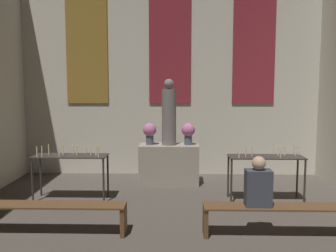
{
  "coord_description": "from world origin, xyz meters",
  "views": [
    {
      "loc": [
        0.19,
        2.02,
        2.12
      ],
      "look_at": [
        0.0,
        9.13,
        1.34
      ],
      "focal_mm": 40.0,
      "sensor_mm": 36.0,
      "label": 1
    }
  ],
  "objects": [
    {
      "name": "candle_rack_left",
      "position": [
        -1.79,
        8.76,
        0.73
      ],
      "size": [
        1.36,
        0.48,
        1.04
      ],
      "color": "#332D28",
      "rests_on": "ground_plane"
    },
    {
      "name": "statue",
      "position": [
        0.0,
        9.93,
        1.5
      ],
      "size": [
        0.3,
        0.3,
        1.4
      ],
      "color": "slate",
      "rests_on": "altar"
    },
    {
      "name": "candle_rack_right",
      "position": [
        1.8,
        8.77,
        0.73
      ],
      "size": [
        1.36,
        0.48,
        1.03
      ],
      "color": "#332D28",
      "rests_on": "ground_plane"
    },
    {
      "name": "pew_back_left",
      "position": [
        -1.61,
        7.15,
        0.32
      ],
      "size": [
        2.11,
        0.36,
        0.43
      ],
      "color": "brown",
      "rests_on": "ground_plane"
    },
    {
      "name": "person_seated",
      "position": [
        1.31,
        7.15,
        0.74
      ],
      "size": [
        0.36,
        0.24,
        0.71
      ],
      "color": "#383D47",
      "rests_on": "pew_back_right"
    },
    {
      "name": "wall_back",
      "position": [
        0.0,
        10.88,
        2.69
      ],
      "size": [
        7.15,
        0.16,
        5.32
      ],
      "color": "beige",
      "rests_on": "ground_plane"
    },
    {
      "name": "pew_back_right",
      "position": [
        1.61,
        7.15,
        0.32
      ],
      "size": [
        2.11,
        0.36,
        0.43
      ],
      "color": "brown",
      "rests_on": "ground_plane"
    },
    {
      "name": "altar",
      "position": [
        0.0,
        9.93,
        0.43
      ],
      "size": [
        1.27,
        0.58,
        0.85
      ],
      "color": "gray",
      "rests_on": "ground_plane"
    },
    {
      "name": "flower_vase_right",
      "position": [
        0.41,
        9.93,
        1.13
      ],
      "size": [
        0.29,
        0.29,
        0.47
      ],
      "color": "#4C5666",
      "rests_on": "altar"
    },
    {
      "name": "flower_vase_left",
      "position": [
        -0.41,
        9.93,
        1.13
      ],
      "size": [
        0.29,
        0.29,
        0.47
      ],
      "color": "#4C5666",
      "rests_on": "altar"
    }
  ]
}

